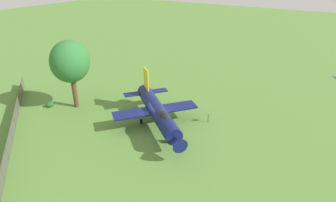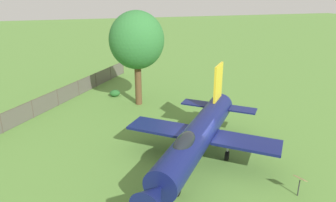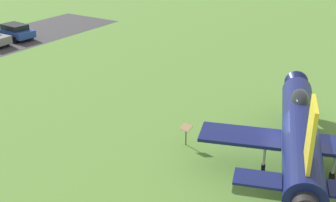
# 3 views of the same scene
# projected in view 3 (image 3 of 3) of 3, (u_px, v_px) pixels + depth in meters

# --- Properties ---
(ground_plane) EXTENTS (200.00, 200.00, 0.00)m
(ground_plane) POSITION_uv_depth(u_px,v_px,m) (295.00, 168.00, 20.93)
(ground_plane) COLOR #568438
(display_jet) EXTENTS (10.15, 11.45, 5.16)m
(display_jet) POSITION_uv_depth(u_px,v_px,m) (300.00, 128.00, 20.50)
(display_jet) COLOR #111951
(display_jet) RESTS_ON ground_plane
(info_plaque) EXTENTS (0.58, 0.70, 1.14)m
(info_plaque) POSITION_uv_depth(u_px,v_px,m) (186.00, 130.00, 22.67)
(info_plaque) COLOR #333333
(info_plaque) RESTS_ON ground_plane
(parked_car_blue) EXTENTS (3.85, 5.01, 1.48)m
(parked_car_blue) POSITION_uv_depth(u_px,v_px,m) (13.00, 31.00, 42.28)
(parked_car_blue) COLOR #23429E
(parked_car_blue) RESTS_ON ground_plane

